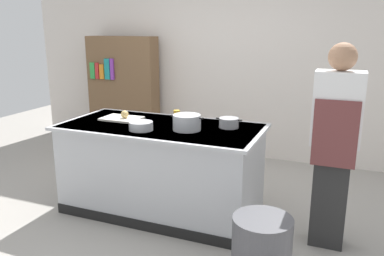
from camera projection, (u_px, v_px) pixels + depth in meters
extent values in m
plane|color=#9E9991|center=(162.00, 210.00, 4.04)|extent=(10.00, 10.00, 0.00)
cube|color=silver|center=(226.00, 51.00, 5.54)|extent=(6.40, 0.12, 3.00)
cube|color=#B7BABF|center=(162.00, 169.00, 3.92)|extent=(1.90, 0.90, 0.90)
cube|color=#B7BABF|center=(161.00, 127.00, 3.81)|extent=(1.98, 0.98, 0.03)
cube|color=black|center=(141.00, 225.00, 3.61)|extent=(1.90, 0.01, 0.10)
cube|color=silver|center=(122.00, 118.00, 4.05)|extent=(0.40, 0.28, 0.02)
sphere|color=tan|center=(125.00, 114.00, 4.01)|extent=(0.08, 0.08, 0.08)
cylinder|color=#B7BABF|center=(187.00, 122.00, 3.62)|extent=(0.26, 0.26, 0.15)
cube|color=black|center=(173.00, 116.00, 3.66)|extent=(0.04, 0.02, 0.01)
cube|color=black|center=(201.00, 118.00, 3.56)|extent=(0.04, 0.02, 0.01)
cylinder|color=#99999E|center=(229.00, 123.00, 3.72)|extent=(0.19, 0.19, 0.09)
cube|color=black|center=(218.00, 118.00, 3.75)|extent=(0.04, 0.02, 0.01)
cube|color=black|center=(240.00, 120.00, 3.67)|extent=(0.04, 0.02, 0.01)
cylinder|color=#B7BABF|center=(141.00, 126.00, 3.63)|extent=(0.22, 0.22, 0.08)
cylinder|color=yellow|center=(177.00, 115.00, 4.03)|extent=(0.07, 0.07, 0.10)
cylinder|color=#4C4C51|center=(261.00, 253.00, 2.78)|extent=(0.43, 0.43, 0.54)
cube|color=#272727|center=(329.00, 195.00, 3.30)|extent=(0.28, 0.20, 0.90)
cube|color=white|center=(338.00, 109.00, 3.11)|extent=(0.38, 0.24, 0.60)
sphere|color=#A87A5B|center=(343.00, 57.00, 3.01)|extent=(0.22, 0.22, 0.22)
cube|color=brown|center=(335.00, 134.00, 3.05)|extent=(0.34, 0.02, 0.54)
cube|color=brown|center=(124.00, 93.00, 6.00)|extent=(1.10, 0.28, 1.70)
cube|color=green|center=(93.00, 71.00, 5.92)|extent=(0.08, 0.03, 0.24)
cube|color=red|center=(97.00, 71.00, 5.89)|extent=(0.06, 0.03, 0.24)
cube|color=orange|center=(102.00, 72.00, 5.86)|extent=(0.07, 0.03, 0.22)
cube|color=teal|center=(107.00, 69.00, 5.82)|extent=(0.09, 0.03, 0.31)
cube|color=purple|center=(112.00, 69.00, 5.79)|extent=(0.05, 0.03, 0.31)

